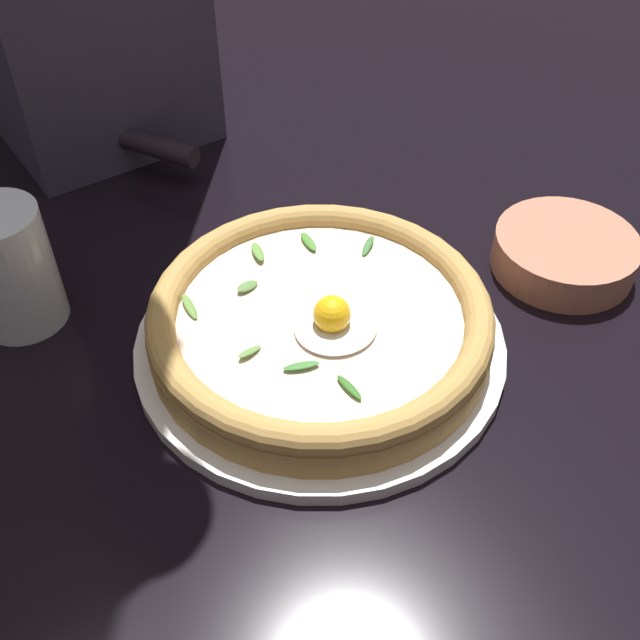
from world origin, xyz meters
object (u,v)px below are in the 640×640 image
Objects in this scene: side_bowl at (564,253)px; drinking_glass at (11,275)px; pizza_cutter at (141,143)px; pizza at (320,319)px.

drinking_glass is (0.41, -0.25, 0.03)m from side_bowl.
drinking_glass is at bearing 34.28° from pizza_cutter.
side_bowl is at bearing 119.53° from pizza_cutter.
pizza is at bearing 132.23° from drinking_glass.
drinking_glass reaches higher than side_bowl.
pizza_cutter is 1.35× the size of drinking_glass.
drinking_glass is at bearing -47.77° from pizza.
pizza is 2.55× the size of drinking_glass.
pizza_cutter is at bearing -145.72° from drinking_glass.
pizza_cutter is (0.22, -0.38, 0.02)m from side_bowl.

